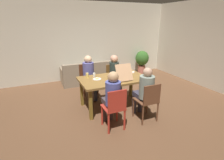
{
  "coord_description": "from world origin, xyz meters",
  "views": [
    {
      "loc": [
        -1.71,
        -3.79,
        2.15
      ],
      "look_at": [
        0.0,
        0.1,
        0.7
      ],
      "focal_mm": 28.01,
      "sensor_mm": 36.0,
      "label": 1
    }
  ],
  "objects": [
    {
      "name": "pizza_box_0",
      "position": [
        0.14,
        -0.06,
        0.83
      ],
      "size": [
        0.41,
        0.59,
        0.4
      ],
      "color": "tan",
      "rests_on": "dining_table"
    },
    {
      "name": "person_1",
      "position": [
        0.4,
        0.78,
        0.71
      ],
      "size": [
        0.28,
        0.48,
        1.19
      ],
      "color": "#33433A",
      "rests_on": "ground"
    },
    {
      "name": "plate_2",
      "position": [
        -0.23,
        -0.29,
        0.79
      ],
      "size": [
        0.21,
        0.21,
        0.01
      ],
      "color": "white",
      "rests_on": "dining_table"
    },
    {
      "name": "potted_plant",
      "position": [
        2.38,
        2.34,
        0.58
      ],
      "size": [
        0.55,
        0.55,
        0.95
      ],
      "color": "#B56655",
      "rests_on": "ground"
    },
    {
      "name": "drinking_glass_0",
      "position": [
        -0.42,
        0.28,
        0.83
      ],
      "size": [
        0.06,
        0.06,
        0.11
      ],
      "primitive_type": "cylinder",
      "color": "silver",
      "rests_on": "dining_table"
    },
    {
      "name": "drinking_glass_1",
      "position": [
        -0.59,
        0.32,
        0.84
      ],
      "size": [
        0.07,
        0.07,
        0.12
      ],
      "primitive_type": "cylinder",
      "color": "#E5C864",
      "rests_on": "dining_table"
    },
    {
      "name": "plate_1",
      "position": [
        0.65,
        0.29,
        0.79
      ],
      "size": [
        0.23,
        0.23,
        0.03
      ],
      "color": "white",
      "rests_on": "dining_table"
    },
    {
      "name": "plate_0",
      "position": [
        -0.41,
        0.08,
        0.79
      ],
      "size": [
        0.21,
        0.21,
        0.03
      ],
      "color": "white",
      "rests_on": "dining_table"
    },
    {
      "name": "person_0",
      "position": [
        0.4,
        -0.8,
        0.71
      ],
      "size": [
        0.32,
        0.55,
        1.22
      ],
      "color": "#373544",
      "rests_on": "ground"
    },
    {
      "name": "chair_1",
      "position": [
        0.4,
        0.92,
        0.5
      ],
      "size": [
        0.39,
        0.39,
        0.86
      ],
      "color": "brown",
      "rests_on": "ground"
    },
    {
      "name": "dining_table",
      "position": [
        0.0,
        0.0,
        0.69
      ],
      "size": [
        1.68,
        0.99,
        0.78
      ],
      "color": "brown",
      "rests_on": "ground"
    },
    {
      "name": "ground_plane",
      "position": [
        0.0,
        0.0,
        0.0
      ],
      "size": [
        20.0,
        20.0,
        0.0
      ],
      "primitive_type": "plane",
      "color": "brown"
    },
    {
      "name": "side_wall_right",
      "position": [
        3.47,
        0.82,
        1.41
      ],
      "size": [
        0.12,
        4.63,
        2.81
      ],
      "primitive_type": "cube",
      "color": "beige",
      "rests_on": "ground"
    },
    {
      "name": "back_wall",
      "position": [
        0.0,
        2.72,
        1.41
      ],
      "size": [
        6.94,
        0.12,
        2.81
      ],
      "primitive_type": "cube",
      "color": "beige",
      "rests_on": "ground"
    },
    {
      "name": "chair_3",
      "position": [
        -0.4,
        -0.95,
        0.5
      ],
      "size": [
        0.41,
        0.42,
        0.91
      ],
      "color": "#B12F23",
      "rests_on": "ground"
    },
    {
      "name": "person_3",
      "position": [
        -0.4,
        -0.81,
        0.72
      ],
      "size": [
        0.31,
        0.51,
        1.23
      ],
      "color": "#43383A",
      "rests_on": "ground"
    },
    {
      "name": "chair_0",
      "position": [
        0.4,
        -0.96,
        0.52
      ],
      "size": [
        0.43,
        0.45,
        0.9
      ],
      "color": "brown",
      "rests_on": "ground"
    },
    {
      "name": "person_2",
      "position": [
        -0.4,
        0.78,
        0.72
      ],
      "size": [
        0.31,
        0.54,
        1.24
      ],
      "color": "#313648",
      "rests_on": "ground"
    },
    {
      "name": "couch",
      "position": [
        -0.1,
        2.12,
        0.28
      ],
      "size": [
        1.78,
        0.84,
        0.79
      ],
      "color": "gray",
      "rests_on": "ground"
    },
    {
      "name": "chair_2",
      "position": [
        -0.4,
        0.93,
        0.51
      ],
      "size": [
        0.46,
        0.45,
        0.95
      ],
      "color": "brown",
      "rests_on": "ground"
    }
  ]
}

